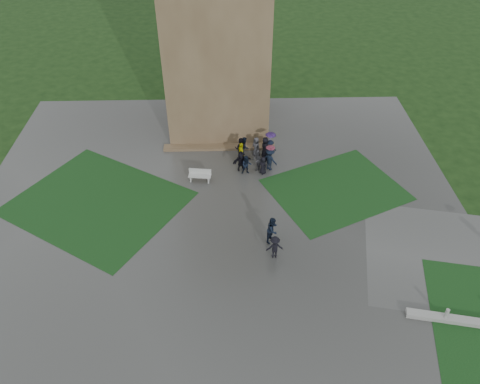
{
  "coord_description": "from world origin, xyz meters",
  "views": [
    {
      "loc": [
        0.82,
        -21.18,
        21.37
      ],
      "look_at": [
        1.49,
        3.47,
        1.2
      ],
      "focal_mm": 35.0,
      "sensor_mm": 36.0,
      "label": 1
    }
  ],
  "objects_px": {
    "bench": "(200,175)",
    "pedestrian_near": "(275,247)",
    "tower": "(216,19)",
    "pedestrian_mid": "(273,230)"
  },
  "relations": [
    {
      "from": "tower",
      "to": "pedestrian_mid",
      "type": "distance_m",
      "value": 17.38
    },
    {
      "from": "bench",
      "to": "pedestrian_near",
      "type": "xyz_separation_m",
      "value": [
        4.86,
        -7.76,
        0.31
      ]
    },
    {
      "from": "pedestrian_mid",
      "to": "pedestrian_near",
      "type": "distance_m",
      "value": 1.41
    },
    {
      "from": "pedestrian_mid",
      "to": "pedestrian_near",
      "type": "xyz_separation_m",
      "value": [
        0.01,
        -1.4,
        -0.13
      ]
    },
    {
      "from": "tower",
      "to": "pedestrian_mid",
      "type": "xyz_separation_m",
      "value": [
        3.45,
        -15.02,
        -8.04
      ]
    },
    {
      "from": "pedestrian_near",
      "to": "tower",
      "type": "bearing_deg",
      "value": -84.31
    },
    {
      "from": "bench",
      "to": "pedestrian_near",
      "type": "distance_m",
      "value": 9.16
    },
    {
      "from": "pedestrian_near",
      "to": "bench",
      "type": "bearing_deg",
      "value": -64.19
    },
    {
      "from": "tower",
      "to": "pedestrian_mid",
      "type": "relative_size",
      "value": 9.62
    },
    {
      "from": "tower",
      "to": "pedestrian_near",
      "type": "height_order",
      "value": "tower"
    }
  ]
}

